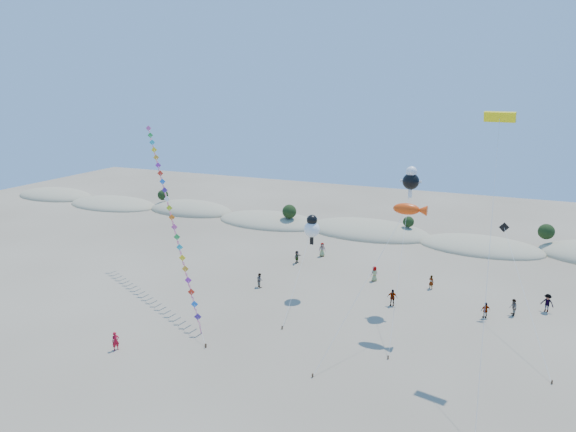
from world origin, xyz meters
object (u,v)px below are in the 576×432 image
at_px(fish_kite, 410,210).
at_px(parafoil_kite, 499,123).
at_px(flyer_foreground, 116,341).
at_px(kite_train, 170,210).

xyz_separation_m(fish_kite, parafoil_kite, (6.23, -2.40, 7.61)).
distance_m(fish_kite, flyer_foreground, 27.05).
height_order(fish_kite, parafoil_kite, parafoil_kite).
bearing_deg(parafoil_kite, fish_kite, 158.90).
xyz_separation_m(parafoil_kite, flyer_foreground, (-27.48, -10.84, -17.83)).
bearing_deg(kite_train, parafoil_kite, -2.62).
bearing_deg(flyer_foreground, parafoil_kite, -36.51).
xyz_separation_m(kite_train, flyer_foreground, (2.88, -12.23, -8.10)).
bearing_deg(flyer_foreground, kite_train, 45.24).
bearing_deg(fish_kite, kite_train, -177.60).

